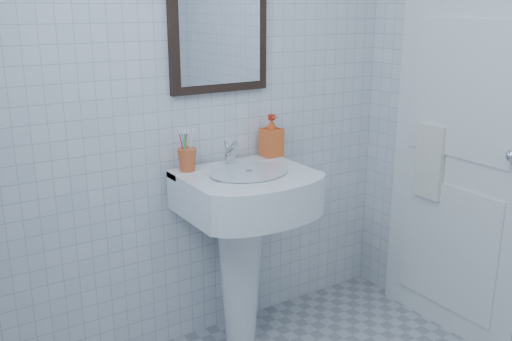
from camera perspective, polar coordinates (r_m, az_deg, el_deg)
wall_back at (r=2.68m, az=-5.79°, el=7.92°), size 2.20×0.02×2.50m
washbasin at (r=2.72m, az=-1.35°, el=-5.84°), size 0.59×0.43×0.91m
faucet at (r=2.70m, az=-2.60°, el=1.62°), size 0.05×0.11×0.13m
toothbrush_cup at (r=2.61m, az=-6.89°, el=1.06°), size 0.09×0.09×0.10m
soap_dispenser at (r=2.84m, az=1.56°, el=3.50°), size 0.10×0.10×0.21m
wall_mirror at (r=2.69m, az=-3.72°, el=14.41°), size 0.50×0.04×0.62m
bathroom_door at (r=2.93m, az=19.82°, el=2.76°), size 0.04×0.80×2.00m
towel_ring at (r=2.99m, az=17.48°, el=4.22°), size 0.01×0.18×0.18m
hand_towel at (r=3.02m, az=16.95°, el=0.84°), size 0.03×0.16×0.38m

